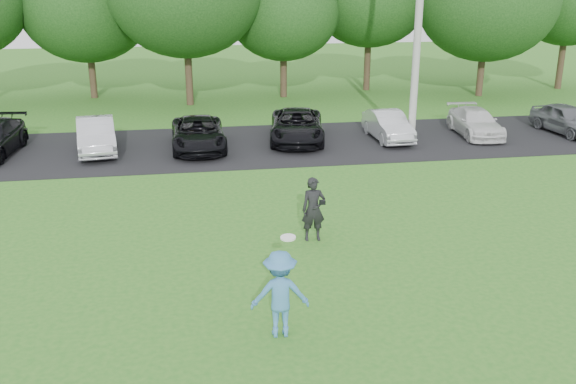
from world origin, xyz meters
name	(u,v)px	position (x,y,z in m)	size (l,w,h in m)	color
ground	(317,312)	(0.00, 0.00, 0.00)	(100.00, 100.00, 0.00)	#2B7020
parking_lot	(248,145)	(0.00, 13.00, 0.01)	(32.00, 6.50, 0.03)	black
utility_pole	(420,4)	(6.36, 12.40, 5.20)	(0.28, 0.28, 10.41)	#A4A39F
frisbee_player	(280,294)	(-0.84, -0.68, 0.82)	(1.10, 0.67, 1.97)	teal
camera_bystander	(313,209)	(0.64, 3.55, 0.80)	(0.59, 0.43, 1.60)	black
parked_cars	(216,131)	(-1.18, 12.93, 0.62)	(28.30, 5.04, 1.24)	#515458
tree_row	(255,2)	(1.51, 22.76, 4.91)	(42.39, 9.85, 8.64)	#38281C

